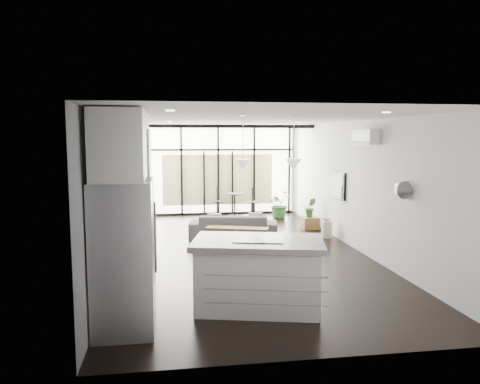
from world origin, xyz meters
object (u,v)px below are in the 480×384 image
object	(u,v)px
island	(258,274)
pouf	(249,223)
sofa	(233,222)
tv	(336,185)
console_bench	(237,237)
fridge	(124,256)
milk_can	(327,228)

from	to	relation	value
island	pouf	bearing A→B (deg)	95.09
sofa	tv	size ratio (longest dim) A/B	1.89
island	tv	distance (m)	5.23
island	pouf	world-z (taller)	island
console_bench	pouf	xyz separation A→B (m)	(0.57, 1.82, -0.03)
fridge	console_bench	bearing A→B (deg)	64.12
sofa	tv	xyz separation A→B (m)	(2.48, -0.22, 0.89)
pouf	milk_can	size ratio (longest dim) A/B	0.96
island	console_bench	distance (m)	3.78
milk_can	sofa	bearing A→B (deg)	174.69
sofa	console_bench	xyz separation A→B (m)	(-0.03, -0.83, -0.18)
island	fridge	bearing A→B (deg)	-151.93
fridge	tv	world-z (taller)	fridge
island	sofa	bearing A→B (deg)	99.96
console_bench	tv	world-z (taller)	tv
fridge	pouf	size ratio (longest dim) A/B	4.00
island	pouf	distance (m)	5.65
sofa	console_bench	distance (m)	0.85
island	milk_can	world-z (taller)	island
console_bench	pouf	bearing A→B (deg)	91.11
fridge	console_bench	world-z (taller)	fridge
island	console_bench	size ratio (longest dim) A/B	1.32
island	sofa	distance (m)	4.61
sofa	pouf	bearing A→B (deg)	-108.74
island	sofa	size ratio (longest dim) A/B	0.88
island	milk_can	bearing A→B (deg)	73.23
fridge	milk_can	world-z (taller)	fridge
sofa	tv	bearing A→B (deg)	-175.27
pouf	milk_can	bearing A→B (deg)	-34.64
milk_can	tv	distance (m)	1.07
milk_can	pouf	bearing A→B (deg)	145.36
sofa	tv	world-z (taller)	tv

